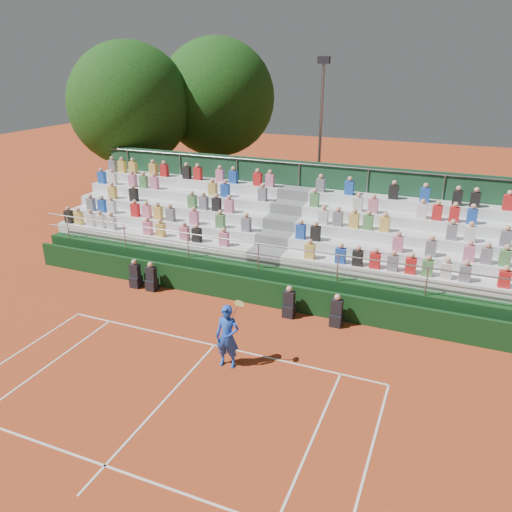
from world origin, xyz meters
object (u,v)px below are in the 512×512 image
at_px(tennis_player, 228,337).
at_px(floodlight_mast, 321,132).
at_px(tree_east, 217,98).
at_px(tree_west, 130,105).

relative_size(tennis_player, floodlight_mast, 0.26).
bearing_deg(tree_east, tree_west, -130.49).
distance_m(tree_west, tree_east, 5.11).
bearing_deg(tennis_player, tree_west, 133.66).
xyz_separation_m(tree_east, floodlight_mast, (6.72, -1.57, -1.39)).
bearing_deg(tree_east, floodlight_mast, -13.19).
height_order(tennis_player, tree_west, tree_west).
bearing_deg(floodlight_mast, tree_east, 166.81).
xyz_separation_m(tennis_player, tree_west, (-11.37, 11.92, 5.21)).
relative_size(tree_east, floodlight_mast, 1.13).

